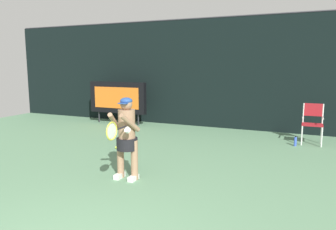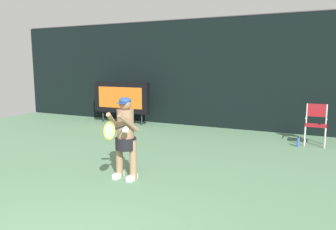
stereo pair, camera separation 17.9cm
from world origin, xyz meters
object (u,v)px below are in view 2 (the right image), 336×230
object	(u,v)px
water_bottle	(298,142)
tennis_racket	(110,131)
scoreboard	(121,97)
umpire_chair	(316,122)
tennis_player	(125,134)
tennis_ball_loose	(118,147)

from	to	relation	value
water_bottle	tennis_racket	bearing A→B (deg)	-120.89
scoreboard	tennis_racket	bearing A→B (deg)	-58.37
umpire_chair	tennis_racket	world-z (taller)	tennis_racket
umpire_chair	water_bottle	distance (m)	0.76
scoreboard	umpire_chair	world-z (taller)	scoreboard
scoreboard	water_bottle	xyz separation A→B (m)	(5.99, -0.90, -0.82)
umpire_chair	water_bottle	bearing A→B (deg)	-131.94
scoreboard	umpire_chair	xyz separation A→B (m)	(6.37, -0.47, -0.33)
tennis_player	tennis_racket	xyz separation A→B (m)	(0.09, -0.60, 0.19)
tennis_player	tennis_racket	size ratio (longest dim) A/B	2.53
water_bottle	tennis_racket	world-z (taller)	tennis_racket
tennis_ball_loose	scoreboard	bearing A→B (deg)	121.50
umpire_chair	tennis_player	size ratio (longest dim) A/B	0.71
tennis_racket	tennis_ball_loose	world-z (taller)	tennis_racket
tennis_player	tennis_racket	distance (m)	0.64
scoreboard	tennis_player	xyz separation A→B (m)	(3.22, -4.78, -0.11)
scoreboard	tennis_racket	xyz separation A→B (m)	(3.31, -5.38, 0.09)
scoreboard	tennis_racket	world-z (taller)	scoreboard
scoreboard	tennis_player	size ratio (longest dim) A/B	1.44
tennis_racket	tennis_player	bearing A→B (deg)	91.98
water_bottle	tennis_ball_loose	size ratio (longest dim) A/B	3.90
umpire_chair	tennis_ball_loose	size ratio (longest dim) A/B	15.88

